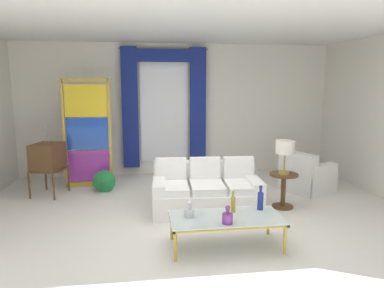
{
  "coord_description": "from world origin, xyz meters",
  "views": [
    {
      "loc": [
        -0.73,
        -5.14,
        2.11
      ],
      "look_at": [
        0.07,
        0.9,
        1.05
      ],
      "focal_mm": 32.83,
      "sensor_mm": 36.0,
      "label": 1
    }
  ],
  "objects_px": {
    "vintage_tv": "(48,158)",
    "peacock_figurine": "(104,182)",
    "coffee_table": "(226,219)",
    "bottle_blue_decanter": "(233,203)",
    "stained_glass_divider": "(88,136)",
    "table_lamp_brass": "(285,149)",
    "round_side_table": "(283,187)",
    "armchair_white": "(305,177)",
    "bottle_crystal_tall": "(189,212)",
    "bottle_ruby_flask": "(227,217)",
    "couch_white_long": "(206,192)",
    "bottle_amber_squat": "(260,200)"
  },
  "relations": [
    {
      "from": "coffee_table",
      "to": "table_lamp_brass",
      "type": "distance_m",
      "value": 1.96
    },
    {
      "from": "bottle_crystal_tall",
      "to": "round_side_table",
      "type": "distance_m",
      "value": 2.18
    },
    {
      "from": "couch_white_long",
      "to": "armchair_white",
      "type": "xyz_separation_m",
      "value": [
        2.13,
        0.77,
        -0.02
      ]
    },
    {
      "from": "armchair_white",
      "to": "round_side_table",
      "type": "height_order",
      "value": "armchair_white"
    },
    {
      "from": "bottle_blue_decanter",
      "to": "bottle_ruby_flask",
      "type": "height_order",
      "value": "bottle_blue_decanter"
    },
    {
      "from": "peacock_figurine",
      "to": "bottle_blue_decanter",
      "type": "bearing_deg",
      "value": -50.45
    },
    {
      "from": "peacock_figurine",
      "to": "round_side_table",
      "type": "xyz_separation_m",
      "value": [
        3.14,
        -1.23,
        0.14
      ]
    },
    {
      "from": "coffee_table",
      "to": "bottle_amber_squat",
      "type": "distance_m",
      "value": 0.58
    },
    {
      "from": "bottle_ruby_flask",
      "to": "stained_glass_divider",
      "type": "bearing_deg",
      "value": 123.4
    },
    {
      "from": "couch_white_long",
      "to": "table_lamp_brass",
      "type": "relative_size",
      "value": 3.16
    },
    {
      "from": "stained_glass_divider",
      "to": "bottle_ruby_flask",
      "type": "bearing_deg",
      "value": -56.6
    },
    {
      "from": "bottle_amber_squat",
      "to": "bottle_ruby_flask",
      "type": "distance_m",
      "value": 0.69
    },
    {
      "from": "peacock_figurine",
      "to": "bottle_crystal_tall",
      "type": "bearing_deg",
      "value": -61.22
    },
    {
      "from": "stained_glass_divider",
      "to": "round_side_table",
      "type": "bearing_deg",
      "value": -26.26
    },
    {
      "from": "bottle_blue_decanter",
      "to": "round_side_table",
      "type": "height_order",
      "value": "bottle_blue_decanter"
    },
    {
      "from": "coffee_table",
      "to": "bottle_crystal_tall",
      "type": "distance_m",
      "value": 0.49
    },
    {
      "from": "coffee_table",
      "to": "bottle_blue_decanter",
      "type": "bearing_deg",
      "value": 51.35
    },
    {
      "from": "table_lamp_brass",
      "to": "armchair_white",
      "type": "bearing_deg",
      "value": 46.59
    },
    {
      "from": "couch_white_long",
      "to": "peacock_figurine",
      "type": "distance_m",
      "value": 2.15
    },
    {
      "from": "armchair_white",
      "to": "stained_glass_divider",
      "type": "relative_size",
      "value": 0.49
    },
    {
      "from": "vintage_tv",
      "to": "stained_glass_divider",
      "type": "relative_size",
      "value": 0.61
    },
    {
      "from": "coffee_table",
      "to": "table_lamp_brass",
      "type": "bearing_deg",
      "value": 45.16
    },
    {
      "from": "vintage_tv",
      "to": "peacock_figurine",
      "type": "bearing_deg",
      "value": -1.44
    },
    {
      "from": "couch_white_long",
      "to": "table_lamp_brass",
      "type": "xyz_separation_m",
      "value": [
        1.33,
        -0.08,
        0.72
      ]
    },
    {
      "from": "bottle_crystal_tall",
      "to": "peacock_figurine",
      "type": "height_order",
      "value": "bottle_crystal_tall"
    },
    {
      "from": "peacock_figurine",
      "to": "round_side_table",
      "type": "distance_m",
      "value": 3.37
    },
    {
      "from": "round_side_table",
      "to": "bottle_ruby_flask",
      "type": "bearing_deg",
      "value": -131.32
    },
    {
      "from": "coffee_table",
      "to": "peacock_figurine",
      "type": "height_order",
      "value": "peacock_figurine"
    },
    {
      "from": "bottle_blue_decanter",
      "to": "bottle_ruby_flask",
      "type": "bearing_deg",
      "value": -113.72
    },
    {
      "from": "peacock_figurine",
      "to": "coffee_table",
      "type": "bearing_deg",
      "value": -54.22
    },
    {
      "from": "coffee_table",
      "to": "bottle_crystal_tall",
      "type": "relative_size",
      "value": 6.73
    },
    {
      "from": "round_side_table",
      "to": "vintage_tv",
      "type": "bearing_deg",
      "value": 163.18
    },
    {
      "from": "couch_white_long",
      "to": "bottle_blue_decanter",
      "type": "bearing_deg",
      "value": -82.96
    },
    {
      "from": "bottle_ruby_flask",
      "to": "coffee_table",
      "type": "bearing_deg",
      "value": 81.1
    },
    {
      "from": "coffee_table",
      "to": "bottle_crystal_tall",
      "type": "height_order",
      "value": "bottle_crystal_tall"
    },
    {
      "from": "bottle_crystal_tall",
      "to": "bottle_amber_squat",
      "type": "xyz_separation_m",
      "value": [
        0.99,
        0.14,
        0.07
      ]
    },
    {
      "from": "stained_glass_divider",
      "to": "table_lamp_brass",
      "type": "height_order",
      "value": "stained_glass_divider"
    },
    {
      "from": "coffee_table",
      "to": "bottle_ruby_flask",
      "type": "distance_m",
      "value": 0.24
    },
    {
      "from": "bottle_ruby_flask",
      "to": "vintage_tv",
      "type": "xyz_separation_m",
      "value": [
        -2.81,
        2.78,
        0.24
      ]
    },
    {
      "from": "bottle_blue_decanter",
      "to": "bottle_crystal_tall",
      "type": "relative_size",
      "value": 1.38
    },
    {
      "from": "vintage_tv",
      "to": "table_lamp_brass",
      "type": "relative_size",
      "value": 2.36
    },
    {
      "from": "armchair_white",
      "to": "round_side_table",
      "type": "xyz_separation_m",
      "value": [
        -0.8,
        -0.85,
        0.07
      ]
    },
    {
      "from": "vintage_tv",
      "to": "round_side_table",
      "type": "xyz_separation_m",
      "value": [
        4.15,
        -1.25,
        -0.37
      ]
    },
    {
      "from": "couch_white_long",
      "to": "bottle_crystal_tall",
      "type": "xyz_separation_m",
      "value": [
        -0.45,
        -1.33,
        0.18
      ]
    },
    {
      "from": "bottle_crystal_tall",
      "to": "bottle_amber_squat",
      "type": "relative_size",
      "value": 0.63
    },
    {
      "from": "bottle_blue_decanter",
      "to": "vintage_tv",
      "type": "height_order",
      "value": "vintage_tv"
    },
    {
      "from": "couch_white_long",
      "to": "bottle_ruby_flask",
      "type": "distance_m",
      "value": 1.61
    },
    {
      "from": "stained_glass_divider",
      "to": "vintage_tv",
      "type": "bearing_deg",
      "value": -145.84
    },
    {
      "from": "couch_white_long",
      "to": "bottle_blue_decanter",
      "type": "height_order",
      "value": "couch_white_long"
    },
    {
      "from": "vintage_tv",
      "to": "stained_glass_divider",
      "type": "xyz_separation_m",
      "value": [
        0.68,
        0.46,
        0.33
      ]
    }
  ]
}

